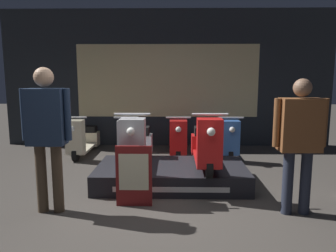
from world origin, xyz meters
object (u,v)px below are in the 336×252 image
at_px(scooter_backrow_2, 178,140).
at_px(person_right_browsing, 300,134).
at_px(scooter_display_right, 206,146).
at_px(price_sign_board, 134,176).
at_px(person_left_browsing, 47,127).
at_px(scooter_display_left, 137,145).
at_px(scooter_backrow_1, 130,139).
at_px(scooter_backrow_3, 226,140).
at_px(scooter_backrow_0, 83,139).

relative_size(scooter_backrow_2, person_right_browsing, 0.96).
distance_m(scooter_display_right, price_sign_board, 1.30).
distance_m(scooter_display_right, person_left_browsing, 2.29).
distance_m(scooter_backrow_2, person_left_browsing, 3.44).
bearing_deg(scooter_display_left, scooter_backrow_2, 71.81).
height_order(scooter_display_right, scooter_backrow_1, scooter_display_right).
bearing_deg(person_left_browsing, person_right_browsing, 0.00).
height_order(scooter_display_left, person_right_browsing, person_right_browsing).
xyz_separation_m(scooter_backrow_1, price_sign_board, (0.42, -2.75, 0.07)).
relative_size(scooter_display_left, scooter_backrow_1, 1.00).
bearing_deg(person_left_browsing, scooter_backrow_1, 78.33).
height_order(scooter_backrow_3, person_left_browsing, person_left_browsing).
bearing_deg(scooter_backrow_3, person_right_browsing, -82.16).
relative_size(scooter_backrow_3, price_sign_board, 1.98).
bearing_deg(scooter_display_right, scooter_display_left, 180.00).
xyz_separation_m(scooter_display_right, scooter_backrow_2, (-0.40, 1.95, -0.30)).
bearing_deg(person_right_browsing, scooter_backrow_2, 115.76).
xyz_separation_m(scooter_display_right, person_right_browsing, (1.02, -0.99, 0.36)).
bearing_deg(person_right_browsing, price_sign_board, 174.46).
bearing_deg(scooter_backrow_2, scooter_display_left, -108.19).
relative_size(scooter_display_left, scooter_backrow_2, 1.00).
xyz_separation_m(scooter_display_left, scooter_backrow_0, (-1.39, 1.95, -0.30)).
bearing_deg(price_sign_board, scooter_backrow_3, 59.56).
bearing_deg(scooter_backrow_1, scooter_backrow_0, 180.00).
xyz_separation_m(scooter_backrow_2, scooter_backrow_3, (1.01, 0.00, 0.00)).
height_order(scooter_backrow_1, scooter_backrow_3, same).
distance_m(scooter_display_right, scooter_backrow_3, 2.07).
height_order(scooter_backrow_1, scooter_backrow_2, same).
distance_m(scooter_display_right, scooter_backrow_2, 2.01).
height_order(scooter_backrow_0, scooter_backrow_3, same).
bearing_deg(scooter_backrow_3, scooter_backrow_2, 180.00).
bearing_deg(scooter_display_left, person_right_browsing, -25.73).
bearing_deg(scooter_backrow_0, scooter_display_left, -54.51).
distance_m(scooter_backrow_0, scooter_backrow_1, 1.01).
bearing_deg(scooter_backrow_1, scooter_backrow_2, 0.00).
bearing_deg(price_sign_board, person_left_browsing, -169.18).
distance_m(person_left_browsing, person_right_browsing, 3.04).
height_order(person_left_browsing, price_sign_board, person_left_browsing).
relative_size(scooter_display_left, scooter_backrow_3, 1.00).
xyz_separation_m(scooter_display_left, scooter_backrow_3, (1.65, 1.95, -0.30)).
xyz_separation_m(scooter_display_right, person_left_browsing, (-2.02, -0.99, 0.44)).
bearing_deg(scooter_backrow_1, scooter_display_right, -54.07).
height_order(scooter_backrow_2, scooter_backrow_3, same).
bearing_deg(scooter_display_left, scooter_backrow_0, 125.49).
relative_size(scooter_backrow_0, scooter_backrow_1, 1.00).
height_order(scooter_backrow_2, person_right_browsing, person_right_browsing).
height_order(person_left_browsing, person_right_browsing, person_left_browsing).
height_order(scooter_backrow_0, scooter_backrow_1, same).
distance_m(scooter_backrow_2, scooter_backrow_3, 1.01).
height_order(scooter_backrow_0, person_right_browsing, person_right_browsing).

